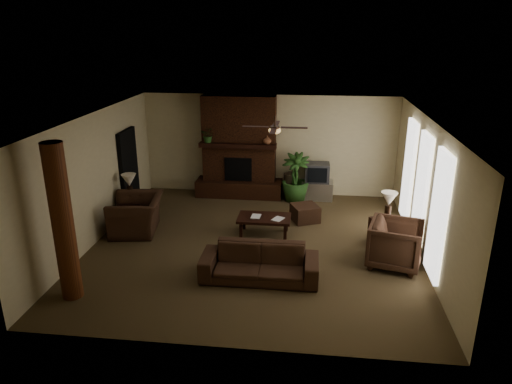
# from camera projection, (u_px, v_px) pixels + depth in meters

# --- Properties ---
(room_shell) EXTENTS (7.00, 7.00, 7.00)m
(room_shell) POSITION_uv_depth(u_px,v_px,m) (254.00, 185.00, 9.81)
(room_shell) COLOR brown
(room_shell) RESTS_ON ground
(fireplace) EXTENTS (2.40, 0.70, 2.80)m
(fireplace) POSITION_uv_depth(u_px,v_px,m) (239.00, 155.00, 13.00)
(fireplace) COLOR #442212
(fireplace) RESTS_ON ground
(windows) EXTENTS (0.08, 3.65, 2.35)m
(windows) POSITION_uv_depth(u_px,v_px,m) (421.00, 190.00, 9.64)
(windows) COLOR white
(windows) RESTS_ON ground
(log_column) EXTENTS (0.36, 0.36, 2.80)m
(log_column) POSITION_uv_depth(u_px,v_px,m) (63.00, 223.00, 7.89)
(log_column) COLOR brown
(log_column) RESTS_ON ground
(doorway) EXTENTS (0.10, 1.00, 2.10)m
(doorway) POSITION_uv_depth(u_px,v_px,m) (129.00, 171.00, 12.00)
(doorway) COLOR black
(doorway) RESTS_ON ground
(ceiling_fan) EXTENTS (1.35, 1.35, 0.37)m
(ceiling_fan) POSITION_uv_depth(u_px,v_px,m) (275.00, 129.00, 9.68)
(ceiling_fan) COLOR black
(ceiling_fan) RESTS_ON ceiling
(sofa) EXTENTS (2.21, 0.65, 0.86)m
(sofa) POSITION_uv_depth(u_px,v_px,m) (260.00, 258.00, 8.80)
(sofa) COLOR #3D271A
(sofa) RESTS_ON ground
(armchair_left) EXTENTS (1.02, 1.39, 1.12)m
(armchair_left) POSITION_uv_depth(u_px,v_px,m) (136.00, 209.00, 10.82)
(armchair_left) COLOR #3D271A
(armchair_left) RESTS_ON ground
(armchair_right) EXTENTS (1.15, 1.19, 1.02)m
(armchair_right) POSITION_uv_depth(u_px,v_px,m) (396.00, 242.00, 9.26)
(armchair_right) COLOR #3D271A
(armchair_right) RESTS_ON ground
(coffee_table) EXTENTS (1.20, 0.70, 0.43)m
(coffee_table) POSITION_uv_depth(u_px,v_px,m) (264.00, 219.00, 10.71)
(coffee_table) COLOR black
(coffee_table) RESTS_ON ground
(ottoman) EXTENTS (0.79, 0.79, 0.40)m
(ottoman) POSITION_uv_depth(u_px,v_px,m) (305.00, 213.00, 11.53)
(ottoman) COLOR #3D271A
(ottoman) RESTS_ON ground
(tv_stand) EXTENTS (0.85, 0.51, 0.50)m
(tv_stand) POSITION_uv_depth(u_px,v_px,m) (317.00, 190.00, 13.00)
(tv_stand) COLOR silver
(tv_stand) RESTS_ON ground
(tv) EXTENTS (0.66, 0.54, 0.52)m
(tv) POSITION_uv_depth(u_px,v_px,m) (317.00, 173.00, 12.82)
(tv) COLOR #3B3B3E
(tv) RESTS_ON tv_stand
(floor_vase) EXTENTS (0.34, 0.34, 0.77)m
(floor_vase) POSITION_uv_depth(u_px,v_px,m) (290.00, 183.00, 13.01)
(floor_vase) COLOR #34291D
(floor_vase) RESTS_ON ground
(floor_plant) EXTENTS (0.84, 1.37, 0.74)m
(floor_plant) POSITION_uv_depth(u_px,v_px,m) (295.00, 188.00, 12.82)
(floor_plant) COLOR #2B5120
(floor_plant) RESTS_ON ground
(side_table_left) EXTENTS (0.59, 0.59, 0.55)m
(side_table_left) POSITION_uv_depth(u_px,v_px,m) (133.00, 211.00, 11.45)
(side_table_left) COLOR black
(side_table_left) RESTS_ON ground
(lamp_left) EXTENTS (0.41, 0.41, 0.65)m
(lamp_left) POSITION_uv_depth(u_px,v_px,m) (129.00, 182.00, 11.26)
(lamp_left) COLOR black
(lamp_left) RESTS_ON side_table_left
(side_table_right) EXTENTS (0.66, 0.66, 0.55)m
(side_table_right) POSITION_uv_depth(u_px,v_px,m) (384.00, 231.00, 10.32)
(side_table_right) COLOR black
(side_table_right) RESTS_ON ground
(lamp_right) EXTENTS (0.46, 0.46, 0.65)m
(lamp_right) POSITION_uv_depth(u_px,v_px,m) (389.00, 201.00, 10.04)
(lamp_right) COLOR black
(lamp_right) RESTS_ON side_table_right
(mantel_plant) EXTENTS (0.41, 0.45, 0.33)m
(mantel_plant) POSITION_uv_depth(u_px,v_px,m) (208.00, 137.00, 12.67)
(mantel_plant) COLOR #2B5120
(mantel_plant) RESTS_ON fireplace
(mantel_vase) EXTENTS (0.24, 0.25, 0.22)m
(mantel_vase) POSITION_uv_depth(u_px,v_px,m) (267.00, 140.00, 12.52)
(mantel_vase) COLOR brown
(mantel_vase) RESTS_ON fireplace
(book_a) EXTENTS (0.22, 0.04, 0.29)m
(book_a) POSITION_uv_depth(u_px,v_px,m) (251.00, 211.00, 10.65)
(book_a) COLOR #999999
(book_a) RESTS_ON coffee_table
(book_b) EXTENTS (0.20, 0.11, 0.29)m
(book_b) POSITION_uv_depth(u_px,v_px,m) (274.00, 213.00, 10.55)
(book_b) COLOR #999999
(book_b) RESTS_ON coffee_table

